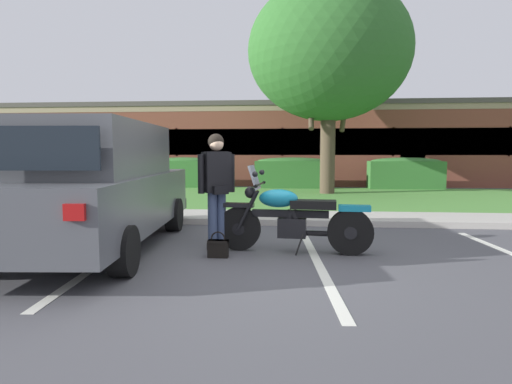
% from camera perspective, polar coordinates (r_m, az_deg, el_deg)
% --- Properties ---
extents(ground_plane, '(140.00, 140.00, 0.00)m').
position_cam_1_polar(ground_plane, '(5.72, -0.24, -9.30)').
color(ground_plane, '#4C4C51').
extents(curb_strip, '(60.00, 0.20, 0.12)m').
position_cam_1_polar(curb_strip, '(8.58, 1.67, -3.98)').
color(curb_strip, '#B7B2A8').
rests_on(curb_strip, ground).
extents(concrete_walk, '(60.00, 1.50, 0.08)m').
position_cam_1_polar(concrete_walk, '(9.42, 2.00, -3.27)').
color(concrete_walk, '#B7B2A8').
rests_on(concrete_walk, ground).
extents(grass_lawn, '(60.00, 6.94, 0.06)m').
position_cam_1_polar(grass_lawn, '(13.60, 3.03, -0.68)').
color(grass_lawn, '#518E3D').
rests_on(grass_lawn, ground).
extents(stall_stripe_0, '(0.46, 4.40, 0.01)m').
position_cam_1_polar(stall_stripe_0, '(6.41, -18.41, -7.93)').
color(stall_stripe_0, silver).
rests_on(stall_stripe_0, ground).
extents(stall_stripe_1, '(0.46, 4.40, 0.01)m').
position_cam_1_polar(stall_stripe_1, '(5.89, 7.99, -8.87)').
color(stall_stripe_1, silver).
rests_on(stall_stripe_1, ground).
extents(motorcycle, '(2.24, 0.82, 1.26)m').
position_cam_1_polar(motorcycle, '(6.22, 5.71, -3.53)').
color(motorcycle, black).
rests_on(motorcycle, ground).
extents(rider_person, '(0.49, 0.41, 1.70)m').
position_cam_1_polar(rider_person, '(6.30, -5.21, 1.19)').
color(rider_person, black).
rests_on(rider_person, ground).
extents(handbag, '(0.28, 0.13, 0.36)m').
position_cam_1_polar(handbag, '(5.98, -5.03, -7.24)').
color(handbag, black).
rests_on(handbag, ground).
extents(parked_suv_adjacent, '(2.30, 4.97, 1.86)m').
position_cam_1_polar(parked_suv_adjacent, '(6.78, -20.79, 0.85)').
color(parked_suv_adjacent, '#515459').
rests_on(parked_suv_adjacent, ground).
extents(shade_tree, '(5.34, 5.34, 7.01)m').
position_cam_1_polar(shade_tree, '(15.08, 9.63, 17.78)').
color(shade_tree, '#4C3D2D').
rests_on(shade_tree, ground).
extents(hedge_left, '(2.63, 0.90, 1.24)m').
position_cam_1_polar(hedge_left, '(19.09, -22.08, 2.52)').
color(hedge_left, '#336B2D').
rests_on(hedge_left, ground).
extents(hedge_center_left, '(2.51, 0.90, 1.24)m').
position_cam_1_polar(hedge_center_left, '(17.53, -9.46, 2.62)').
color(hedge_center_left, '#336B2D').
rests_on(hedge_center_left, ground).
extents(hedge_center_right, '(2.88, 0.90, 1.24)m').
position_cam_1_polar(hedge_center_right, '(16.95, 4.80, 2.59)').
color(hedge_center_right, '#336B2D').
rests_on(hedge_center_right, ground).
extents(hedge_right, '(2.76, 0.90, 1.24)m').
position_cam_1_polar(hedge_right, '(17.45, 19.11, 2.39)').
color(hedge_right, '#336B2D').
rests_on(hedge_right, ground).
extents(brick_building, '(26.82, 10.23, 3.60)m').
position_cam_1_polar(brick_building, '(23.19, 3.91, 6.16)').
color(brick_building, brown).
rests_on(brick_building, ground).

